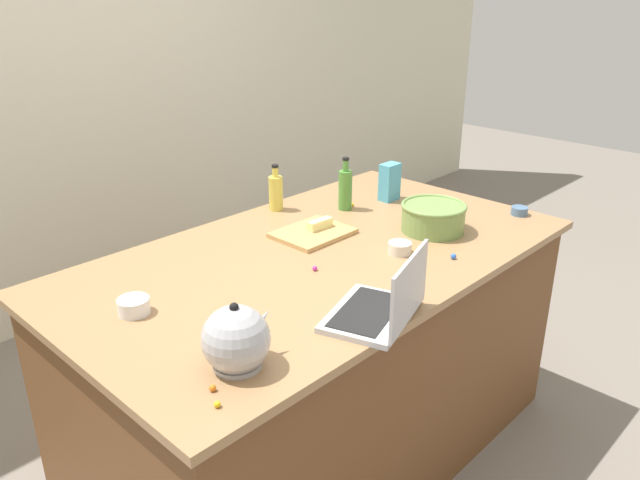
{
  "coord_description": "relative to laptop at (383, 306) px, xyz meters",
  "views": [
    {
      "loc": [
        -1.52,
        -1.45,
        1.83
      ],
      "look_at": [
        0.0,
        0.0,
        0.95
      ],
      "focal_mm": 34.97,
      "sensor_mm": 36.0,
      "label": 1
    }
  ],
  "objects": [
    {
      "name": "mixing_bowl_large",
      "position": [
        0.7,
        0.3,
        0.01
      ],
      "size": [
        0.26,
        0.26,
        0.11
      ],
      "color": "#72934C",
      "rests_on": "island_counter"
    },
    {
      "name": "ground_plane",
      "position": [
        0.23,
        0.48,
        -0.95
      ],
      "size": [
        12.0,
        12.0,
        0.0
      ],
      "primitive_type": "plane",
      "color": "slate"
    },
    {
      "name": "candy_4",
      "position": [
        0.7,
        0.72,
        -0.04
      ],
      "size": [
        0.02,
        0.02,
        0.02
      ],
      "primitive_type": "sphere",
      "color": "yellow",
      "rests_on": "island_counter"
    },
    {
      "name": "candy_1",
      "position": [
        0.52,
        0.09,
        -0.04
      ],
      "size": [
        0.02,
        0.02,
        0.02
      ],
      "primitive_type": "sphere",
      "color": "blue",
      "rests_on": "island_counter"
    },
    {
      "name": "candy_2",
      "position": [
        -0.56,
        0.08,
        -0.04
      ],
      "size": [
        0.02,
        0.02,
        0.02
      ],
      "primitive_type": "sphere",
      "color": "orange",
      "rests_on": "island_counter"
    },
    {
      "name": "kettle",
      "position": [
        -0.45,
        0.12,
        0.03
      ],
      "size": [
        0.21,
        0.18,
        0.2
      ],
      "color": "#ADADB2",
      "rests_on": "island_counter"
    },
    {
      "name": "ramekin_wide",
      "position": [
        0.43,
        0.26,
        -0.03
      ],
      "size": [
        0.09,
        0.09,
        0.04
      ],
      "primitive_type": "cylinder",
      "color": "beige",
      "rests_on": "island_counter"
    },
    {
      "name": "ramekin_medium",
      "position": [
        1.11,
        0.13,
        -0.03
      ],
      "size": [
        0.07,
        0.07,
        0.04
      ],
      "primitive_type": "cylinder",
      "color": "slate",
      "rests_on": "island_counter"
    },
    {
      "name": "butter_stick_left",
      "position": [
        0.37,
        0.61,
        -0.01
      ],
      "size": [
        0.11,
        0.04,
        0.04
      ],
      "primitive_type": "cube",
      "rotation": [
        0.0,
        0.0,
        -0.06
      ],
      "color": "#F4E58C",
      "rests_on": "cutting_board"
    },
    {
      "name": "bottle_olive",
      "position": [
        0.65,
        0.72,
        0.05
      ],
      "size": [
        0.06,
        0.06,
        0.23
      ],
      "color": "#4C8C38",
      "rests_on": "island_counter"
    },
    {
      "name": "island_counter",
      "position": [
        0.23,
        0.48,
        -0.5
      ],
      "size": [
        1.93,
        1.09,
        0.9
      ],
      "color": "brown",
      "rests_on": "ground"
    },
    {
      "name": "ramekin_small",
      "position": [
        -0.49,
        0.57,
        -0.02
      ],
      "size": [
        0.1,
        0.1,
        0.05
      ],
      "primitive_type": "cylinder",
      "color": "white",
      "rests_on": "island_counter"
    },
    {
      "name": "candy_0",
      "position": [
        0.11,
        0.38,
        -0.04
      ],
      "size": [
        0.02,
        0.02,
        0.02
      ],
      "primitive_type": "sphere",
      "color": "#CC3399",
      "rests_on": "island_counter"
    },
    {
      "name": "wall_back",
      "position": [
        0.23,
        2.35,
        0.35
      ],
      "size": [
        8.0,
        0.1,
        2.6
      ],
      "primitive_type": "cube",
      "color": "beige",
      "rests_on": "ground"
    },
    {
      "name": "cutting_board",
      "position": [
        0.33,
        0.61,
        -0.04
      ],
      "size": [
        0.29,
        0.23,
        0.02
      ],
      "primitive_type": "cube",
      "color": "tan",
      "rests_on": "island_counter"
    },
    {
      "name": "bottle_oil",
      "position": [
        0.43,
        0.94,
        0.03
      ],
      "size": [
        0.06,
        0.06,
        0.2
      ],
      "color": "#DBC64C",
      "rests_on": "island_counter"
    },
    {
      "name": "candy_bag",
      "position": [
        0.88,
        0.66,
        0.04
      ],
      "size": [
        0.09,
        0.06,
        0.17
      ],
      "primitive_type": "cube",
      "color": "#4CA5CC",
      "rests_on": "island_counter"
    },
    {
      "name": "laptop",
      "position": [
        0.0,
        0.0,
        0.0
      ],
      "size": [
        0.36,
        0.31,
        0.22
      ],
      "color": "#B7B7BC",
      "rests_on": "island_counter"
    },
    {
      "name": "candy_3",
      "position": [
        -0.59,
        0.03,
        -0.04
      ],
      "size": [
        0.02,
        0.02,
        0.02
      ],
      "primitive_type": "sphere",
      "color": "yellow",
      "rests_on": "island_counter"
    }
  ]
}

